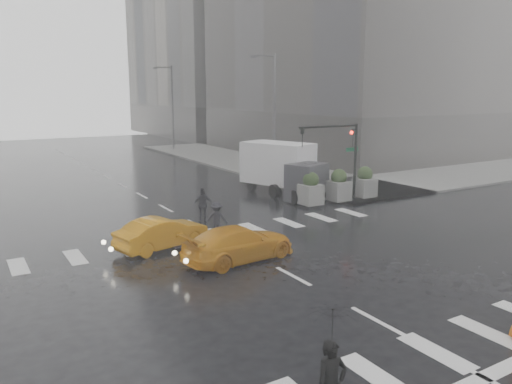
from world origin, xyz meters
TOP-DOWN VIEW (x-y plane):
  - ground at (0.00, 0.00)m, footprint 120.00×120.00m
  - sidewalk_ne at (19.50, 17.50)m, footprint 35.00×35.00m
  - building_ne_far at (29.00, 56.00)m, footprint 26.05×26.05m
  - road_markings at (0.00, 0.00)m, footprint 18.00×48.00m
  - traffic_signal_pole at (9.01, 8.01)m, footprint 4.45×0.42m
  - street_lamp_near at (10.87, 18.00)m, footprint 2.15×0.22m
  - street_lamp_far at (10.87, 38.00)m, footprint 2.15×0.22m
  - planter_west at (7.00, 8.20)m, footprint 1.10×1.10m
  - planter_mid at (9.00, 8.20)m, footprint 1.10×1.10m
  - planter_east at (11.00, 8.20)m, footprint 1.10×1.10m
  - pedestrian_black at (-3.98, -6.80)m, footprint 1.08×1.10m
  - pedestrian_far_a at (0.56, 8.39)m, footprint 1.10×0.86m
  - pedestrian_far_b at (0.05, 5.92)m, footprint 1.10×0.96m
  - taxi_mid at (-2.70, 5.34)m, footprint 4.08×2.24m
  - taxi_rear at (-0.77, 2.44)m, footprint 4.17×2.29m
  - box_truck at (7.50, 11.42)m, footprint 2.25×6.00m

SIDE VIEW (x-z plane):
  - ground at x=0.00m, z-range 0.00..0.00m
  - road_markings at x=0.00m, z-range 0.00..0.01m
  - sidewalk_ne at x=19.50m, z-range 0.00..0.15m
  - taxi_mid at x=-2.70m, z-range 0.00..1.27m
  - taxi_rear at x=-0.77m, z-range 0.00..1.31m
  - pedestrian_far_b at x=0.05m, z-range 0.00..1.49m
  - pedestrian_far_a at x=0.56m, z-range 0.00..1.65m
  - planter_west at x=7.00m, z-range 0.08..1.88m
  - planter_mid at x=9.00m, z-range 0.08..1.88m
  - planter_east at x=11.00m, z-range 0.08..1.88m
  - pedestrian_black at x=-3.98m, z-range 0.37..2.80m
  - box_truck at x=7.50m, z-range 0.11..3.30m
  - traffic_signal_pole at x=9.01m, z-range 0.97..5.47m
  - street_lamp_near at x=10.87m, z-range 0.45..9.45m
  - street_lamp_far at x=10.87m, z-range 0.45..9.45m
  - building_ne_far at x=29.00m, z-range -1.73..34.27m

